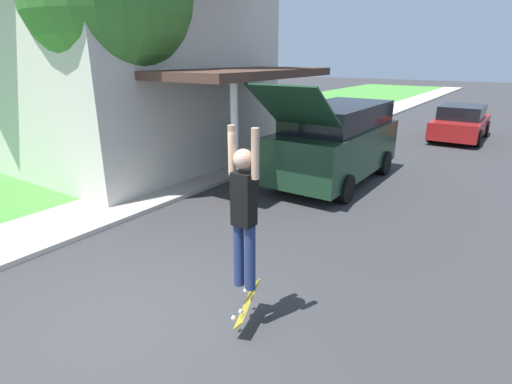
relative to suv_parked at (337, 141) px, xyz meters
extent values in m
plane|color=#333335|center=(0.30, -7.33, -1.11)|extent=(120.00, 120.00, 0.00)
cube|color=#478E38|center=(-7.70, -1.33, -1.07)|extent=(10.00, 80.00, 0.08)
cube|color=#ADA89E|center=(-3.30, -1.33, -1.06)|extent=(1.80, 80.00, 0.10)
cube|color=beige|center=(-7.73, -1.46, 1.82)|extent=(9.12, 7.10, 5.70)
cube|color=#4C3328|center=(-2.07, -1.46, 1.77)|extent=(2.60, 4.97, 0.20)
cylinder|color=silver|center=(-0.97, -3.24, 0.32)|extent=(0.16, 0.16, 2.70)
cylinder|color=brown|center=(-4.23, -3.62, 0.73)|extent=(0.36, 0.36, 3.54)
cube|color=#193823|center=(0.00, -0.01, -0.22)|extent=(1.90, 4.66, 1.19)
cube|color=black|center=(0.00, 0.10, 0.67)|extent=(1.75, 3.63, 0.60)
cylinder|color=black|center=(-0.91, 1.43, -0.77)|extent=(0.24, 0.68, 0.68)
cylinder|color=black|center=(0.91, 1.43, -0.77)|extent=(0.24, 0.68, 0.68)
cylinder|color=black|center=(-0.91, -1.46, -0.77)|extent=(0.24, 0.68, 0.68)
cylinder|color=black|center=(0.91, -1.46, -0.77)|extent=(0.24, 0.68, 0.68)
cube|color=#193823|center=(0.00, -2.39, 1.18)|extent=(1.67, 1.34, 0.96)
cube|color=maroon|center=(1.85, 8.41, -0.57)|extent=(1.76, 4.16, 0.67)
cube|color=black|center=(1.85, 8.31, 0.02)|extent=(1.55, 2.17, 0.52)
cylinder|color=black|center=(1.00, 9.66, -0.78)|extent=(0.20, 0.67, 0.67)
cylinder|color=black|center=(2.70, 9.66, -0.78)|extent=(0.20, 0.67, 0.67)
cylinder|color=black|center=(1.00, 7.16, -0.78)|extent=(0.20, 0.67, 0.67)
cylinder|color=black|center=(2.70, 7.16, -0.78)|extent=(0.20, 0.67, 0.67)
cylinder|color=navy|center=(1.56, -6.49, -0.12)|extent=(0.13, 0.13, 0.84)
cylinder|color=navy|center=(1.73, -6.49, -0.12)|extent=(0.13, 0.13, 0.84)
cube|color=black|center=(1.65, -6.49, 0.62)|extent=(0.25, 0.20, 0.64)
sphere|color=tan|center=(1.65, -6.49, 1.09)|extent=(0.23, 0.23, 0.23)
cylinder|color=tan|center=(1.49, -6.49, 1.17)|extent=(0.09, 0.09, 0.57)
cylinder|color=tan|center=(1.81, -6.49, 1.17)|extent=(0.09, 0.09, 0.57)
cube|color=#A89323|center=(1.67, -6.47, -0.80)|extent=(0.35, 0.71, 0.34)
cylinder|color=silver|center=(1.61, -6.27, -0.64)|extent=(0.03, 0.06, 0.06)
cylinder|color=silver|center=(1.50, -6.27, -0.78)|extent=(0.03, 0.06, 0.06)
cylinder|color=silver|center=(1.74, -6.71, -0.74)|extent=(0.03, 0.06, 0.06)
cylinder|color=silver|center=(1.63, -6.71, -0.89)|extent=(0.03, 0.06, 0.06)
camera|label=1|loc=(4.21, -9.98, 2.18)|focal=28.00mm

